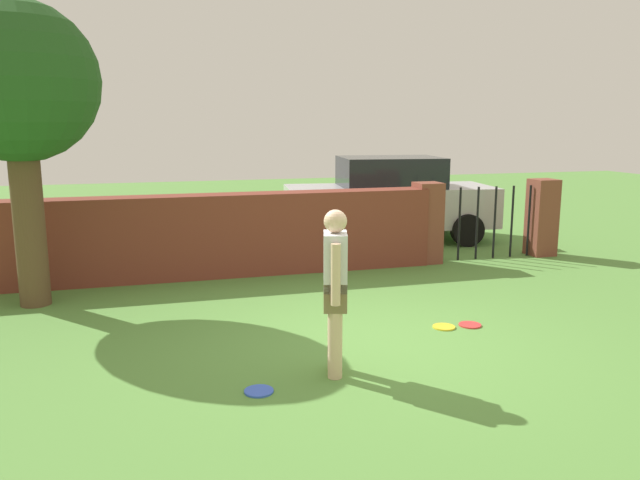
% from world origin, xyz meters
% --- Properties ---
extents(ground_plane, '(40.00, 40.00, 0.00)m').
position_xyz_m(ground_plane, '(0.00, 0.00, 0.00)').
color(ground_plane, '#568C3D').
extents(brick_wall, '(7.44, 0.50, 1.31)m').
position_xyz_m(brick_wall, '(-1.50, 3.53, 0.65)').
color(brick_wall, brown).
rests_on(brick_wall, ground).
extents(tree, '(2.05, 2.05, 3.96)m').
position_xyz_m(tree, '(-3.86, 2.59, 2.86)').
color(tree, brown).
rests_on(tree, ground).
extents(person, '(0.31, 0.52, 1.62)m').
position_xyz_m(person, '(-0.66, -0.73, 0.90)').
color(person, beige).
rests_on(person, ground).
extents(fence_gate, '(2.73, 0.44, 1.40)m').
position_xyz_m(fence_gate, '(3.47, 3.53, 0.70)').
color(fence_gate, brown).
rests_on(fence_gate, ground).
extents(car, '(4.37, 2.31, 1.72)m').
position_xyz_m(car, '(2.47, 5.64, 0.86)').
color(car, '#B7B7BC').
rests_on(car, ground).
extents(frisbee_yellow, '(0.27, 0.27, 0.02)m').
position_xyz_m(frisbee_yellow, '(1.00, 0.22, 0.01)').
color(frisbee_yellow, yellow).
rests_on(frisbee_yellow, ground).
extents(frisbee_red, '(0.27, 0.27, 0.02)m').
position_xyz_m(frisbee_red, '(1.34, 0.20, 0.01)').
color(frisbee_red, red).
rests_on(frisbee_red, ground).
extents(frisbee_blue, '(0.27, 0.27, 0.02)m').
position_xyz_m(frisbee_blue, '(-1.46, -0.97, 0.01)').
color(frisbee_blue, blue).
rests_on(frisbee_blue, ground).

